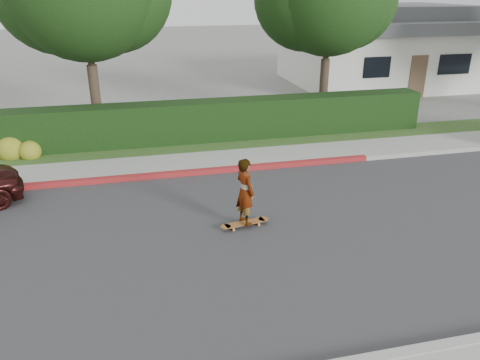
# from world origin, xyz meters

# --- Properties ---
(ground) EXTENTS (120.00, 120.00, 0.00)m
(ground) POSITION_xyz_m (0.00, 0.00, 0.00)
(ground) COLOR slate
(ground) RESTS_ON ground
(road) EXTENTS (60.00, 8.00, 0.01)m
(road) POSITION_xyz_m (0.00, 0.00, 0.01)
(road) COLOR #2D2D30
(road) RESTS_ON ground
(curb_far) EXTENTS (60.00, 0.20, 0.15)m
(curb_far) POSITION_xyz_m (0.00, 4.10, 0.07)
(curb_far) COLOR #9E9E99
(curb_far) RESTS_ON ground
(curb_red_section) EXTENTS (12.00, 0.21, 0.15)m
(curb_red_section) POSITION_xyz_m (-5.00, 4.10, 0.08)
(curb_red_section) COLOR maroon
(curb_red_section) RESTS_ON ground
(sidewalk_far) EXTENTS (60.00, 1.60, 0.12)m
(sidewalk_far) POSITION_xyz_m (0.00, 5.00, 0.06)
(sidewalk_far) COLOR gray
(sidewalk_far) RESTS_ON ground
(planting_strip) EXTENTS (60.00, 1.60, 0.10)m
(planting_strip) POSITION_xyz_m (0.00, 6.60, 0.05)
(planting_strip) COLOR #2D4C1E
(planting_strip) RESTS_ON ground
(hedge) EXTENTS (15.00, 1.00, 1.50)m
(hedge) POSITION_xyz_m (-3.00, 7.20, 0.75)
(hedge) COLOR black
(hedge) RESTS_ON ground
(flowering_shrub) EXTENTS (1.40, 1.00, 0.90)m
(flowering_shrub) POSITION_xyz_m (-10.01, 6.74, 0.33)
(flowering_shrub) COLOR #2D4C19
(flowering_shrub) RESTS_ON ground
(house) EXTENTS (10.60, 8.60, 4.30)m
(house) POSITION_xyz_m (8.00, 16.00, 2.10)
(house) COLOR beige
(house) RESTS_ON ground
(skateboard) EXTENTS (1.22, 0.44, 0.11)m
(skateboard) POSITION_xyz_m (-3.91, 0.55, 0.11)
(skateboard) COLOR #CF7339
(skateboard) RESTS_ON ground
(skateboarder) EXTENTS (0.55, 0.67, 1.59)m
(skateboarder) POSITION_xyz_m (-3.91, 0.55, 0.92)
(skateboarder) COLOR white
(skateboarder) RESTS_ON skateboard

